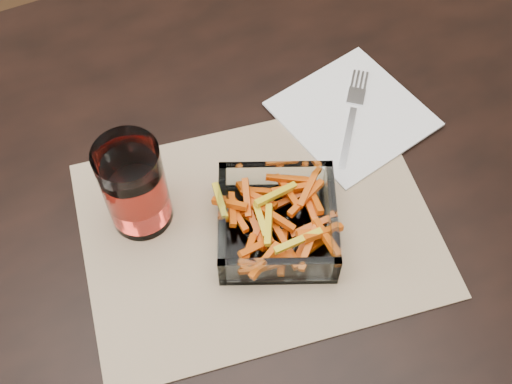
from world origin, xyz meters
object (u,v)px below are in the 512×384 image
glass_bowl (277,224)px  tumbler (135,188)px  fork (353,114)px  dining_table (222,210)px

glass_bowl → tumbler: size_ratio=1.37×
tumbler → fork: size_ratio=0.92×
dining_table → glass_bowl: (0.03, -0.11, 0.11)m
dining_table → glass_bowl: glass_bowl is taller
dining_table → tumbler: 0.19m
tumbler → fork: bearing=5.0°
dining_table → tumbler: tumbler is taller
dining_table → fork: (0.22, 0.02, 0.10)m
fork → dining_table: bearing=-137.7°
tumbler → dining_table: bearing=6.3°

